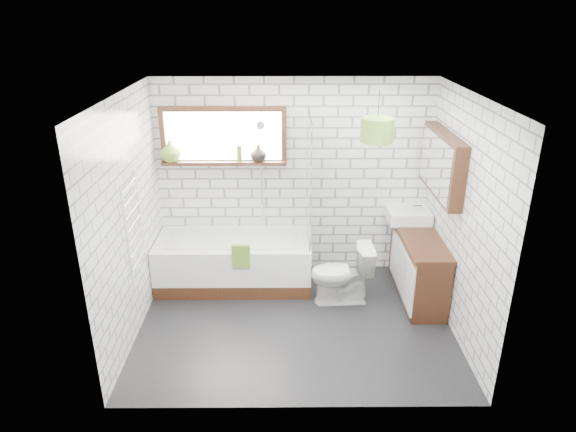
{
  "coord_description": "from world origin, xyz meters",
  "views": [
    {
      "loc": [
        -0.11,
        -4.82,
        3.29
      ],
      "look_at": [
        -0.08,
        0.25,
        1.18
      ],
      "focal_mm": 32.0,
      "sensor_mm": 36.0,
      "label": 1
    }
  ],
  "objects_px": {
    "basin": "(408,215)",
    "pendant": "(377,130)",
    "bathtub": "(234,261)",
    "toilet": "(341,274)",
    "vanity": "(418,265)"
  },
  "relations": [
    {
      "from": "bathtub",
      "to": "toilet",
      "type": "relative_size",
      "value": 2.6
    },
    {
      "from": "vanity",
      "to": "basin",
      "type": "relative_size",
      "value": 2.64
    },
    {
      "from": "vanity",
      "to": "pendant",
      "type": "height_order",
      "value": "pendant"
    },
    {
      "from": "basin",
      "to": "pendant",
      "type": "bearing_deg",
      "value": -128.03
    },
    {
      "from": "bathtub",
      "to": "vanity",
      "type": "xyz_separation_m",
      "value": [
        2.23,
        -0.27,
        0.08
      ]
    },
    {
      "from": "bathtub",
      "to": "toilet",
      "type": "bearing_deg",
      "value": -18.99
    },
    {
      "from": "bathtub",
      "to": "vanity",
      "type": "relative_size",
      "value": 1.39
    },
    {
      "from": "basin",
      "to": "pendant",
      "type": "distance_m",
      "value": 1.58
    },
    {
      "from": "pendant",
      "to": "toilet",
      "type": "bearing_deg",
      "value": 153.47
    },
    {
      "from": "pendant",
      "to": "vanity",
      "type": "bearing_deg",
      "value": 25.34
    },
    {
      "from": "basin",
      "to": "vanity",
      "type": "bearing_deg",
      "value": -82.46
    },
    {
      "from": "bathtub",
      "to": "toilet",
      "type": "distance_m",
      "value": 1.37
    },
    {
      "from": "bathtub",
      "to": "toilet",
      "type": "height_order",
      "value": "toilet"
    },
    {
      "from": "vanity",
      "to": "basin",
      "type": "distance_m",
      "value": 0.65
    },
    {
      "from": "basin",
      "to": "toilet",
      "type": "xyz_separation_m",
      "value": [
        -0.88,
        -0.63,
        -0.49
      ]
    }
  ]
}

